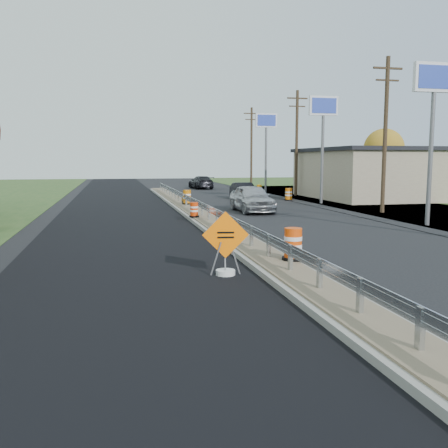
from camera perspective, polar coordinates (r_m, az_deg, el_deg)
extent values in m
plane|color=black|center=(19.71, 1.57, -2.19)|extent=(140.00, 140.00, 0.00)
cube|color=black|center=(29.03, -11.80, 0.75)|extent=(7.20, 120.00, 0.01)
cube|color=gray|center=(27.45, -2.52, 0.70)|extent=(1.60, 55.00, 0.18)
cube|color=brown|center=(27.43, -2.52, 0.94)|extent=(1.25, 55.00, 0.05)
cube|color=silver|center=(8.76, 21.52, -11.01)|extent=(0.10, 0.15, 0.70)
cube|color=silver|center=(10.39, 15.30, -7.87)|extent=(0.10, 0.15, 0.70)
cube|color=silver|center=(12.14, 10.88, -5.55)|extent=(0.10, 0.15, 0.70)
cube|color=silver|center=(13.96, 7.61, -3.80)|extent=(0.10, 0.15, 0.70)
cube|color=silver|center=(15.82, 5.12, -2.45)|extent=(0.10, 0.15, 0.70)
cube|color=silver|center=(17.71, 3.15, -1.38)|extent=(0.10, 0.15, 0.70)
cube|color=silver|center=(19.62, 1.57, -0.52)|extent=(0.10, 0.15, 0.70)
cube|color=silver|center=(21.55, 0.27, 0.19)|extent=(0.10, 0.15, 0.70)
cube|color=silver|center=(23.49, -0.81, 0.79)|extent=(0.10, 0.15, 0.70)
cube|color=silver|center=(25.44, -1.73, 1.29)|extent=(0.10, 0.15, 0.70)
cube|color=silver|center=(27.39, -2.52, 1.72)|extent=(0.10, 0.15, 0.70)
cube|color=silver|center=(29.36, -3.21, 2.09)|extent=(0.10, 0.15, 0.70)
cube|color=silver|center=(31.32, -3.80, 2.41)|extent=(0.10, 0.15, 0.70)
cube|color=silver|center=(33.30, -4.33, 2.70)|extent=(0.10, 0.15, 0.70)
cube|color=silver|center=(35.27, -4.80, 2.95)|extent=(0.10, 0.15, 0.70)
cube|color=silver|center=(37.25, -5.22, 3.18)|extent=(0.10, 0.15, 0.70)
cube|color=silver|center=(39.23, -5.60, 3.39)|extent=(0.10, 0.15, 0.70)
cube|color=silver|center=(41.21, -5.94, 3.57)|extent=(0.10, 0.15, 0.70)
cube|color=silver|center=(43.19, -6.25, 3.74)|extent=(0.10, 0.15, 0.70)
cube|color=silver|center=(45.18, -6.53, 3.89)|extent=(0.10, 0.15, 0.70)
cube|color=silver|center=(47.16, -6.79, 4.03)|extent=(0.10, 0.15, 0.70)
cube|color=silver|center=(49.15, -7.03, 4.16)|extent=(0.10, 0.15, 0.70)
cube|color=silver|center=(51.14, -7.25, 4.28)|extent=(0.10, 0.15, 0.70)
cube|color=silver|center=(28.36, -2.88, 2.31)|extent=(0.04, 46.00, 0.34)
cube|color=silver|center=(28.36, -2.88, 2.15)|extent=(0.06, 46.00, 0.03)
cube|color=silver|center=(28.35, -2.88, 2.47)|extent=(0.06, 46.00, 0.03)
cube|color=tan|center=(46.63, 21.05, 5.30)|extent=(18.00, 12.00, 4.00)
cube|color=black|center=(46.62, 21.17, 7.91)|extent=(18.50, 12.50, 0.30)
cube|color=black|center=(42.36, 10.85, 4.96)|extent=(0.08, 7.20, 2.20)
cylinder|color=slate|center=(26.65, 22.53, 7.08)|extent=(0.22, 0.22, 6.80)
cube|color=white|center=(26.94, 22.94, 15.18)|extent=(2.20, 0.25, 1.40)
cube|color=#263FB2|center=(26.94, 22.94, 15.18)|extent=(1.90, 0.30, 1.10)
cylinder|color=slate|center=(38.04, 11.16, 7.41)|extent=(0.22, 0.22, 6.80)
cube|color=white|center=(38.24, 11.30, 13.11)|extent=(2.20, 0.25, 1.40)
cube|color=#263FB2|center=(38.24, 11.30, 13.11)|extent=(1.90, 0.30, 1.10)
cylinder|color=slate|center=(51.17, 4.80, 7.47)|extent=(0.22, 0.22, 6.80)
cube|color=white|center=(51.32, 4.85, 11.72)|extent=(2.20, 0.25, 1.40)
cube|color=#263FB2|center=(51.32, 4.85, 11.72)|extent=(1.90, 0.30, 1.10)
cylinder|color=#473523|center=(32.28, 17.93, 9.54)|extent=(0.26, 0.26, 9.40)
cube|color=#473523|center=(32.70, 18.22, 16.56)|extent=(1.90, 0.12, 0.12)
cube|color=#473523|center=(32.59, 18.17, 15.35)|extent=(1.50, 0.10, 0.10)
cylinder|color=#473523|center=(45.85, 8.30, 9.06)|extent=(0.26, 0.26, 9.40)
cube|color=#473523|center=(46.15, 8.39, 14.03)|extent=(1.90, 0.12, 0.12)
cube|color=#473523|center=(46.07, 8.37, 13.17)|extent=(1.50, 0.10, 0.10)
cylinder|color=#473523|center=(60.10, 3.15, 8.70)|extent=(0.26, 0.26, 9.40)
cube|color=#473523|center=(60.33, 3.18, 12.50)|extent=(1.90, 0.12, 0.12)
cube|color=#473523|center=(60.27, 3.17, 11.84)|extent=(1.50, 0.10, 0.10)
cylinder|color=#473523|center=(61.17, 17.69, 5.38)|extent=(0.36, 0.36, 3.08)
sphere|color=gold|center=(61.16, 17.80, 8.20)|extent=(4.62, 4.62, 4.62)
cylinder|color=white|center=(14.23, 0.17, -5.58)|extent=(0.55, 0.55, 0.16)
cube|color=slate|center=(14.09, -0.93, -3.99)|extent=(0.33, 0.08, 0.96)
cube|color=slate|center=(14.21, 1.26, -3.89)|extent=(0.33, 0.08, 0.96)
cube|color=slate|center=(14.19, 0.13, -3.90)|extent=(0.07, 0.25, 0.97)
cube|color=#FF6D05|center=(14.03, 0.17, -1.25)|extent=(1.32, 0.21, 1.33)
cube|color=black|center=(14.00, 0.19, -0.99)|extent=(0.47, 0.07, 0.05)
cube|color=black|center=(14.02, 0.19, -1.55)|extent=(0.47, 0.07, 0.05)
cylinder|color=black|center=(15.39, 7.87, -3.92)|extent=(0.67, 0.67, 0.09)
cylinder|color=#E74609|center=(15.31, 7.90, -2.20)|extent=(0.53, 0.53, 0.94)
cylinder|color=white|center=(15.28, 7.91, -1.62)|extent=(0.55, 0.55, 0.12)
cylinder|color=white|center=(15.32, 7.89, -2.53)|extent=(0.55, 0.55, 0.12)
cylinder|color=black|center=(26.68, -3.43, 0.88)|extent=(0.53, 0.53, 0.07)
cylinder|color=red|center=(26.64, -3.44, 1.68)|extent=(0.43, 0.43, 0.75)
cylinder|color=white|center=(26.63, -3.44, 1.94)|extent=(0.44, 0.44, 0.10)
cylinder|color=white|center=(26.65, -3.43, 1.53)|extent=(0.44, 0.44, 0.10)
cylinder|color=black|center=(34.41, -4.24, 2.34)|extent=(0.67, 0.67, 0.09)
cylinder|color=orange|center=(34.38, -4.25, 3.12)|extent=(0.53, 0.53, 0.93)
cylinder|color=white|center=(34.36, -4.25, 3.37)|extent=(0.55, 0.55, 0.12)
cylinder|color=white|center=(34.38, -4.25, 2.97)|extent=(0.55, 0.55, 0.12)
cylinder|color=black|center=(40.75, 7.38, 2.75)|extent=(0.67, 0.67, 0.09)
cylinder|color=orange|center=(40.72, 7.39, 3.41)|extent=(0.54, 0.54, 0.94)
cylinder|color=white|center=(40.71, 7.39, 3.63)|extent=(0.55, 0.55, 0.12)
cylinder|color=white|center=(40.73, 7.39, 3.29)|extent=(0.55, 0.55, 0.12)
cylinder|color=black|center=(48.88, 4.04, 3.54)|extent=(0.59, 0.59, 0.08)
cylinder|color=orange|center=(48.85, 4.05, 4.03)|extent=(0.47, 0.47, 0.83)
cylinder|color=white|center=(48.85, 4.05, 4.19)|extent=(0.49, 0.49, 0.11)
cylinder|color=white|center=(48.86, 4.05, 3.93)|extent=(0.49, 0.49, 0.11)
imported|color=#B3B3B8|center=(31.53, 3.20, 2.95)|extent=(2.05, 5.03, 1.71)
imported|color=black|center=(41.85, 2.27, 3.81)|extent=(1.55, 4.20, 1.38)
imported|color=black|center=(56.99, -2.64, 4.78)|extent=(2.43, 5.13, 1.44)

